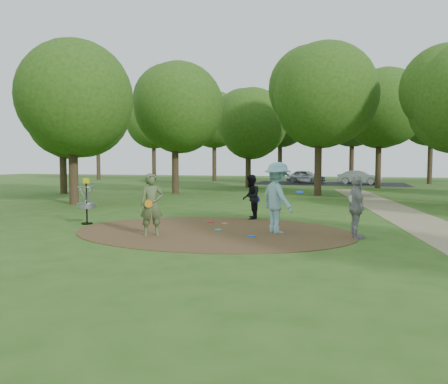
# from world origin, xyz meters

# --- Properties ---
(ground) EXTENTS (100.00, 100.00, 0.00)m
(ground) POSITION_xyz_m (0.00, 0.00, 0.00)
(ground) COLOR #2D5119
(ground) RESTS_ON ground
(dirt_clearing) EXTENTS (8.40, 8.40, 0.02)m
(dirt_clearing) POSITION_xyz_m (0.00, 0.00, 0.01)
(dirt_clearing) COLOR #47301C
(dirt_clearing) RESTS_ON ground
(footpath) EXTENTS (7.55, 39.89, 0.01)m
(footpath) POSITION_xyz_m (6.50, 2.00, 0.01)
(footpath) COLOR #8C7A5B
(footpath) RESTS_ON ground
(parking_lot) EXTENTS (14.00, 8.00, 0.01)m
(parking_lot) POSITION_xyz_m (2.00, 30.00, 0.00)
(parking_lot) COLOR black
(parking_lot) RESTS_ON ground
(player_observer_with_disc) EXTENTS (0.77, 0.69, 1.76)m
(player_observer_with_disc) POSITION_xyz_m (-1.41, -1.21, 0.88)
(player_observer_with_disc) COLOR #4E5D36
(player_observer_with_disc) RESTS_ON ground
(player_throwing_with_disc) EXTENTS (1.49, 1.51, 2.07)m
(player_throwing_with_disc) POSITION_xyz_m (1.89, 0.25, 1.03)
(player_throwing_with_disc) COLOR #87BCC9
(player_throwing_with_disc) RESTS_ON ground
(player_walking_with_disc) EXTENTS (0.70, 0.85, 1.61)m
(player_walking_with_disc) POSITION_xyz_m (0.49, 2.98, 0.81)
(player_walking_with_disc) COLOR black
(player_walking_with_disc) RESTS_ON ground
(player_waiting_with_disc) EXTENTS (0.68, 1.06, 1.69)m
(player_waiting_with_disc) POSITION_xyz_m (4.10, -0.00, 0.84)
(player_waiting_with_disc) COLOR #9A9A9D
(player_waiting_with_disc) RESTS_ON ground
(disc_ground_cyan) EXTENTS (0.22, 0.22, 0.02)m
(disc_ground_cyan) POSITION_xyz_m (0.11, 0.20, 0.03)
(disc_ground_cyan) COLOR #17B8B1
(disc_ground_cyan) RESTS_ON dirt_clearing
(disc_ground_blue) EXTENTS (0.22, 0.22, 0.02)m
(disc_ground_blue) POSITION_xyz_m (1.33, -0.62, 0.03)
(disc_ground_blue) COLOR blue
(disc_ground_blue) RESTS_ON dirt_clearing
(disc_ground_red) EXTENTS (0.22, 0.22, 0.02)m
(disc_ground_red) POSITION_xyz_m (-0.63, 1.74, 0.03)
(disc_ground_red) COLOR red
(disc_ground_red) RESTS_ON dirt_clearing
(car_left) EXTENTS (4.02, 2.72, 1.27)m
(car_left) POSITION_xyz_m (-0.19, 30.36, 0.64)
(car_left) COLOR #ADB2B5
(car_left) RESTS_ON ground
(car_right) EXTENTS (4.02, 2.08, 1.26)m
(car_right) POSITION_xyz_m (4.73, 29.58, 0.63)
(car_right) COLOR #B9BAC1
(car_right) RESTS_ON ground
(disc_ground_orange) EXTENTS (0.22, 0.22, 0.02)m
(disc_ground_orange) POSITION_xyz_m (-0.07, 1.54, 0.03)
(disc_ground_orange) COLOR orange
(disc_ground_orange) RESTS_ON dirt_clearing
(disc_golf_basket) EXTENTS (0.63, 0.63, 1.54)m
(disc_golf_basket) POSITION_xyz_m (-4.50, 0.30, 0.87)
(disc_golf_basket) COLOR black
(disc_golf_basket) RESTS_ON ground
(tree_ring) EXTENTS (36.81, 45.63, 9.08)m
(tree_ring) POSITION_xyz_m (0.99, 9.49, 5.19)
(tree_ring) COLOR #332316
(tree_ring) RESTS_ON ground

